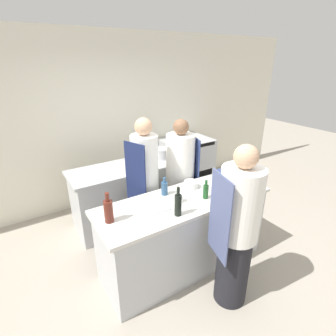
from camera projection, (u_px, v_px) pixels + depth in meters
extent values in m
plane|color=#A89E8E|center=(183.00, 263.00, 3.29)|extent=(16.00, 16.00, 0.00)
cube|color=silver|center=(111.00, 121.00, 4.40)|extent=(8.00, 0.06, 2.80)
cube|color=#B7BABC|center=(184.00, 234.00, 3.12)|extent=(1.95, 0.68, 0.89)
cube|color=silver|center=(185.00, 200.00, 2.94)|extent=(2.03, 0.71, 0.04)
cube|color=#B7BABC|center=(130.00, 195.00, 4.00)|extent=(1.64, 0.64, 0.89)
cube|color=#B7BABC|center=(128.00, 167.00, 3.82)|extent=(1.71, 0.66, 0.04)
cube|color=#B7BABC|center=(186.00, 164.00, 5.08)|extent=(0.90, 0.71, 0.98)
cube|color=black|center=(197.00, 180.00, 4.89)|extent=(0.72, 0.01, 0.34)
cube|color=black|center=(198.00, 146.00, 4.63)|extent=(0.77, 0.01, 0.06)
cylinder|color=black|center=(232.00, 268.00, 2.68)|extent=(0.33, 0.33, 0.79)
cylinder|color=white|center=(240.00, 204.00, 2.38)|extent=(0.39, 0.39, 0.71)
cube|color=#4C567F|center=(219.00, 218.00, 2.37)|extent=(0.11, 0.36, 0.83)
sphere|color=tan|center=(246.00, 157.00, 2.20)|extent=(0.22, 0.22, 0.22)
cylinder|color=black|center=(179.00, 208.00, 3.76)|extent=(0.32, 0.32, 0.77)
cylinder|color=white|center=(180.00, 160.00, 3.48)|extent=(0.38, 0.38, 0.70)
cube|color=navy|center=(194.00, 166.00, 3.57)|extent=(0.11, 0.35, 0.81)
sphere|color=brown|center=(181.00, 127.00, 3.30)|extent=(0.20, 0.20, 0.20)
cylinder|color=black|center=(147.00, 218.00, 3.50)|extent=(0.28, 0.28, 0.81)
cylinder|color=white|center=(145.00, 165.00, 3.20)|extent=(0.33, 0.33, 0.74)
cube|color=#19234C|center=(136.00, 177.00, 3.11)|extent=(0.12, 0.30, 0.85)
sphere|color=tan|center=(143.00, 127.00, 3.01)|extent=(0.21, 0.21, 0.21)
cylinder|color=#19471E|center=(206.00, 192.00, 2.92)|extent=(0.06, 0.06, 0.16)
cylinder|color=#19471E|center=(206.00, 183.00, 2.87)|extent=(0.03, 0.03, 0.06)
cylinder|color=#5B2319|center=(109.00, 211.00, 2.48)|extent=(0.09, 0.09, 0.22)
cylinder|color=#5B2319|center=(107.00, 197.00, 2.42)|extent=(0.04, 0.04, 0.09)
cylinder|color=#2D5175|center=(165.00, 188.00, 2.99)|extent=(0.08, 0.08, 0.15)
cylinder|color=#2D5175|center=(164.00, 180.00, 2.95)|extent=(0.03, 0.03, 0.06)
cylinder|color=black|center=(178.00, 205.00, 2.59)|extent=(0.07, 0.07, 0.22)
cylinder|color=black|center=(178.00, 191.00, 2.53)|extent=(0.03, 0.03, 0.09)
cylinder|color=white|center=(191.00, 184.00, 3.18)|extent=(0.17, 0.17, 0.08)
cylinder|color=navy|center=(224.00, 176.00, 3.40)|extent=(0.27, 0.27, 0.09)
cylinder|color=white|center=(180.00, 198.00, 2.85)|extent=(0.08, 0.08, 0.09)
cube|color=white|center=(155.00, 208.00, 2.73)|extent=(0.29, 0.21, 0.01)
cylinder|color=#B7BABC|center=(162.00, 153.00, 4.09)|extent=(0.25, 0.25, 0.16)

